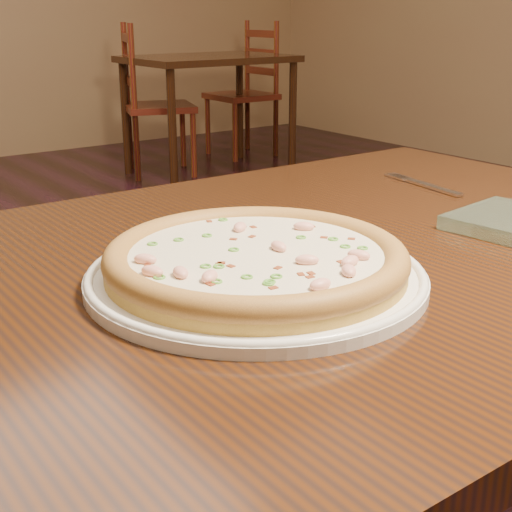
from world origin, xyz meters
TOP-DOWN VIEW (x-y plane):
  - hero_table at (-0.25, -0.18)m, footprint 1.20×0.80m
  - plate at (-0.37, -0.23)m, footprint 0.36×0.36m
  - pizza at (-0.37, -0.23)m, footprint 0.32×0.32m
  - fork at (0.11, -0.04)m, footprint 0.04×0.18m
  - bg_table_right at (1.73, 3.13)m, footprint 1.00×0.70m
  - chair_c at (1.41, 3.33)m, footprint 0.54×0.54m
  - chair_d at (2.30, 3.51)m, footprint 0.42×0.42m

SIDE VIEW (x-z plane):
  - chair_c at x=1.41m, z-range -0.04..0.91m
  - chair_d at x=2.30m, z-range -0.04..0.91m
  - hero_table at x=-0.25m, z-range 0.28..1.03m
  - bg_table_right at x=1.73m, z-range 0.28..1.03m
  - fork at x=0.11m, z-range 0.75..0.75m
  - plate at x=-0.37m, z-range 0.75..0.77m
  - pizza at x=-0.37m, z-range 0.76..0.79m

